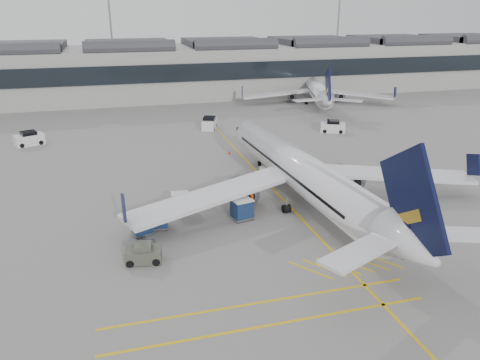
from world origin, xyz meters
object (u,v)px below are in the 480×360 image
object	(u,v)px
ramp_agent_a	(252,203)
ramp_agent_b	(209,197)
belt_loader	(274,176)
baggage_cart_a	(180,202)
pushback_tug	(143,254)
airliner_main	(303,173)

from	to	relation	value
ramp_agent_a	ramp_agent_b	distance (m)	4.74
belt_loader	baggage_cart_a	bearing A→B (deg)	-150.57
baggage_cart_a	belt_loader	bearing A→B (deg)	31.25
baggage_cart_a	pushback_tug	bearing A→B (deg)	-109.78
ramp_agent_b	belt_loader	bearing A→B (deg)	-158.48
ramp_agent_b	baggage_cart_a	bearing A→B (deg)	7.96
airliner_main	pushback_tug	size ratio (longest dim) A/B	13.65
ramp_agent_a	pushback_tug	world-z (taller)	ramp_agent_a
ramp_agent_a	belt_loader	bearing A→B (deg)	10.08
belt_loader	ramp_agent_b	world-z (taller)	belt_loader
belt_loader	ramp_agent_a	world-z (taller)	belt_loader
airliner_main	ramp_agent_b	xyz separation A→B (m)	(-9.46, 1.91, -2.37)
airliner_main	belt_loader	bearing A→B (deg)	93.29
airliner_main	baggage_cart_a	size ratio (longest dim) A/B	20.69
ramp_agent_b	pushback_tug	size ratio (longest dim) A/B	0.56
belt_loader	pushback_tug	distance (m)	21.84
airliner_main	belt_loader	size ratio (longest dim) A/B	7.72
ramp_agent_a	airliner_main	bearing A→B (deg)	-36.67
ramp_agent_b	pushback_tug	bearing A→B (deg)	45.79
airliner_main	baggage_cart_a	bearing A→B (deg)	172.38
airliner_main	ramp_agent_a	distance (m)	6.24
belt_loader	ramp_agent_b	bearing A→B (deg)	-147.27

